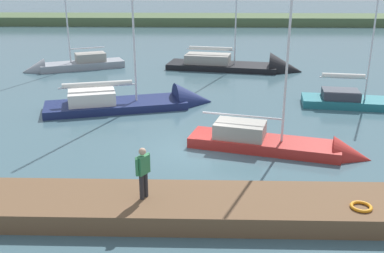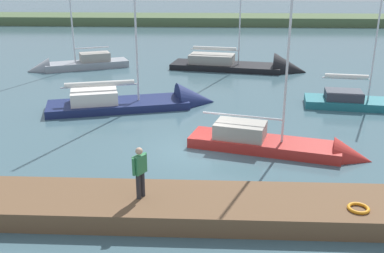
% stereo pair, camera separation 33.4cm
% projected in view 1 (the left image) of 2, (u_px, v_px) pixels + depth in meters
% --- Properties ---
extents(ground_plane, '(200.00, 200.00, 0.00)m').
position_uv_depth(ground_plane, '(195.00, 150.00, 19.29)').
color(ground_plane, '#42606B').
extents(far_shoreline, '(180.00, 8.00, 2.40)m').
position_uv_depth(far_shoreline, '(202.00, 24.00, 64.84)').
color(far_shoreline, '#4C603D').
rests_on(far_shoreline, ground_plane).
extents(dock_pier, '(21.42, 2.53, 0.63)m').
position_uv_depth(dock_pier, '(192.00, 207.00, 14.03)').
color(dock_pier, brown).
rests_on(dock_pier, ground_plane).
extents(life_ring_buoy, '(0.66, 0.66, 0.10)m').
position_uv_depth(life_ring_buoy, '(361.00, 207.00, 13.30)').
color(life_ring_buoy, orange).
rests_on(life_ring_buoy, dock_pier).
extents(sailboat_outer_mooring, '(7.90, 3.71, 9.74)m').
position_uv_depth(sailboat_outer_mooring, '(284.00, 148.00, 19.11)').
color(sailboat_outer_mooring, '#B22823').
rests_on(sailboat_outer_mooring, ground_plane).
extents(sailboat_mid_channel, '(10.83, 4.63, 12.92)m').
position_uv_depth(sailboat_mid_channel, '(249.00, 68.00, 34.64)').
color(sailboat_mid_channel, black).
rests_on(sailboat_mid_channel, ground_plane).
extents(sailboat_behind_pier, '(9.84, 4.87, 11.94)m').
position_uv_depth(sailboat_behind_pier, '(147.00, 104.00, 25.34)').
color(sailboat_behind_pier, navy).
rests_on(sailboat_behind_pier, ground_plane).
extents(sailboat_inner_slip, '(7.89, 4.84, 9.90)m').
position_uv_depth(sailboat_inner_slip, '(69.00, 67.00, 34.84)').
color(sailboat_inner_slip, gray).
rests_on(sailboat_inner_slip, ground_plane).
extents(sailboat_near_dock, '(7.61, 3.04, 7.70)m').
position_uv_depth(sailboat_near_dock, '(379.00, 105.00, 25.23)').
color(sailboat_near_dock, '#1E6B75').
rests_on(sailboat_near_dock, ground_plane).
extents(person_on_dock, '(0.43, 0.56, 1.69)m').
position_uv_depth(person_on_dock, '(143.00, 169.00, 13.62)').
color(person_on_dock, '#28282D').
rests_on(person_on_dock, dock_pier).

